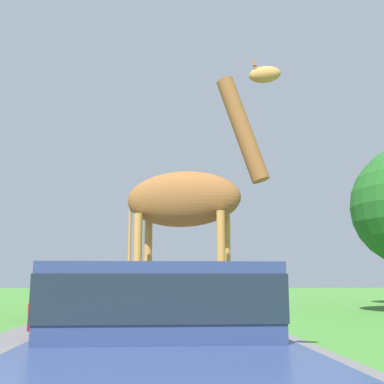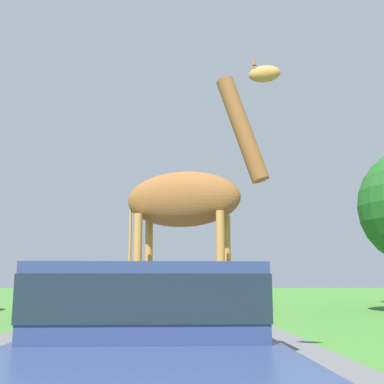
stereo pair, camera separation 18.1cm
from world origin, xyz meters
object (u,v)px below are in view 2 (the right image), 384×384
Objects in this scene: car_lead_maroon at (149,350)px; car_rear_follower at (75,297)px; giraffe_near_road at (191,199)px; car_far_ahead at (201,294)px; car_verge_right at (174,291)px; car_queue_left at (105,293)px; car_queue_right at (91,303)px.

car_lead_maroon is 1.05× the size of car_rear_follower.
giraffe_near_road reaches higher than car_far_ahead.
car_queue_left is at bearing -130.49° from car_verge_right.
car_queue_left is 0.86× the size of car_verge_right.
giraffe_near_road is 1.32× the size of car_queue_right.
car_rear_follower is (-3.77, -9.04, 0.02)m from car_verge_right.
car_queue_right is 0.87× the size of car_verge_right.
car_rear_follower is (-3.81, 10.01, -2.01)m from giraffe_near_road.
car_rear_follower is (-3.27, 14.12, -0.05)m from car_lead_maroon.
car_far_ahead is at bearing -79.67° from car_verge_right.
giraffe_near_road is 1.25× the size of car_far_ahead.
car_queue_left reaches higher than car_verge_right.
car_queue_right is (-2.38, 4.70, -1.99)m from giraffe_near_road.
car_queue_right is at bearing -74.89° from car_rear_follower.
car_verge_right is (-0.04, 19.04, -2.02)m from giraffe_near_road.
car_lead_maroon is at bearing 9.59° from giraffe_near_road.
car_far_ahead is at bearing 67.39° from car_queue_right.
car_lead_maroon reaches higher than car_far_ahead.
car_verge_right is at bearing 67.33° from car_rear_follower.
car_rear_follower is (-0.46, -5.15, 0.02)m from car_queue_left.
car_queue_left is at bearing 84.93° from car_rear_follower.
car_queue_right reaches higher than car_rear_follower.
car_lead_maroon is 1.09× the size of car_queue_left.
car_far_ahead is 5.71m from car_rear_follower.
car_queue_right is 14.53m from car_verge_right.
car_queue_left is 5.17m from car_rear_follower.
car_queue_right reaches higher than car_queue_left.
car_queue_right is 10.50m from car_queue_left.
car_lead_maroon is at bearing -95.38° from car_far_ahead.
car_far_ahead is at bearing -26.22° from car_queue_left.
car_queue_right is at bearing -99.27° from car_verge_right.
car_queue_right is (-1.84, 8.82, -0.04)m from car_lead_maroon.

